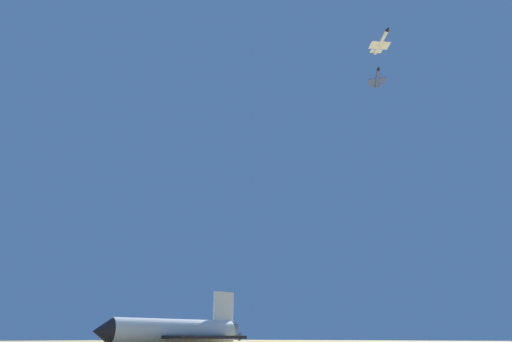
{
  "coord_description": "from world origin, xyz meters",
  "views": [
    {
      "loc": [
        67.75,
        79.45,
        4.1
      ],
      "look_at": [
        5.18,
        26.91,
        39.92
      ],
      "focal_mm": 26.74,
      "sensor_mm": 36.0,
      "label": 1
    }
  ],
  "objects": [
    {
      "name": "chase_jet_right_wing",
      "position": [
        -73.09,
        31.7,
        109.82
      ],
      "size": [
        14.76,
        9.86,
        4.0
      ],
      "rotation": [
        0.0,
        0.0,
        0.48
      ],
      "color": "#38478C"
    },
    {
      "name": "chase_jet_lead",
      "position": [
        -58.18,
        40.54,
        114.97
      ],
      "size": [
        12.91,
        12.76,
        4.0
      ],
      "rotation": [
        0.0,
        0.0,
        0.78
      ],
      "color": "silver"
    },
    {
      "name": "space_shuttle",
      "position": [
        2.94,
        -1.45,
        5.35
      ],
      "size": [
        38.74,
        27.07,
        15.8
      ],
      "rotation": [
        0.0,
        0.0,
        -0.2
      ],
      "color": "white",
      "rests_on": "ground"
    }
  ]
}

